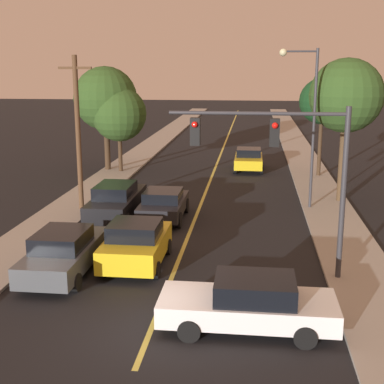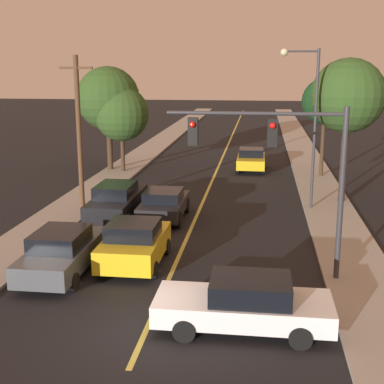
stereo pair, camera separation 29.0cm
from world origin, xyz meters
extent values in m
plane|color=black|center=(0.00, 0.00, 0.00)|extent=(200.00, 200.00, 0.00)
cube|color=black|center=(0.00, 36.00, 0.01)|extent=(10.37, 80.00, 0.01)
cube|color=#D1C14C|center=(0.00, 36.00, 0.01)|extent=(0.16, 76.00, 0.00)
cube|color=#9E998E|center=(-6.44, 36.00, 0.06)|extent=(2.50, 80.00, 0.12)
cube|color=#9E998E|center=(6.44, 36.00, 0.06)|extent=(2.50, 80.00, 0.12)
cube|color=gold|center=(-1.45, 4.85, 0.70)|extent=(1.99, 3.93, 0.79)
cube|color=black|center=(-1.45, 4.69, 1.37)|extent=(1.75, 1.77, 0.55)
cylinder|color=black|center=(-2.40, 6.07, 0.30)|extent=(0.22, 0.60, 0.60)
cylinder|color=black|center=(-0.51, 6.07, 0.30)|extent=(0.22, 0.60, 0.60)
cylinder|color=black|center=(-2.40, 3.63, 0.30)|extent=(0.22, 0.60, 0.60)
cylinder|color=black|center=(-0.51, 3.63, 0.30)|extent=(0.22, 0.60, 0.60)
cube|color=black|center=(-1.45, 10.77, 0.65)|extent=(1.88, 4.14, 0.60)
cube|color=black|center=(-1.45, 10.61, 1.20)|extent=(1.66, 1.86, 0.48)
cylinder|color=black|center=(-2.35, 12.06, 0.35)|extent=(0.22, 0.71, 0.71)
cylinder|color=black|center=(-0.56, 12.06, 0.35)|extent=(0.22, 0.71, 0.71)
cylinder|color=black|center=(-2.35, 9.49, 0.35)|extent=(0.22, 0.71, 0.71)
cylinder|color=black|center=(-0.56, 9.49, 0.35)|extent=(0.22, 0.71, 0.71)
cube|color=#474C51|center=(-3.73, 3.75, 0.66)|extent=(1.84, 4.69, 0.71)
cube|color=black|center=(-3.73, 3.57, 1.30)|extent=(1.62, 2.11, 0.57)
cylinder|color=black|center=(-4.61, 5.21, 0.30)|extent=(0.22, 0.60, 0.60)
cylinder|color=black|center=(-2.86, 5.21, 0.30)|extent=(0.22, 0.60, 0.60)
cylinder|color=black|center=(-4.61, 2.30, 0.30)|extent=(0.22, 0.60, 0.60)
cylinder|color=black|center=(-2.86, 2.30, 0.30)|extent=(0.22, 0.60, 0.60)
cube|color=black|center=(-3.73, 10.88, 0.70)|extent=(1.86, 5.11, 0.75)
cube|color=black|center=(-3.73, 10.68, 1.37)|extent=(1.64, 2.30, 0.57)
cylinder|color=black|center=(-4.62, 12.47, 0.32)|extent=(0.22, 0.65, 0.65)
cylinder|color=black|center=(-2.85, 12.47, 0.32)|extent=(0.22, 0.65, 0.65)
cylinder|color=black|center=(-4.62, 9.30, 0.32)|extent=(0.22, 0.65, 0.65)
cylinder|color=black|center=(-2.85, 9.30, 0.32)|extent=(0.22, 0.65, 0.65)
cube|color=gold|center=(2.33, 23.37, 0.66)|extent=(1.85, 4.02, 0.64)
cube|color=black|center=(2.33, 23.53, 1.24)|extent=(1.63, 1.81, 0.51)
cylinder|color=black|center=(3.21, 22.13, 0.34)|extent=(0.22, 0.68, 0.68)
cylinder|color=black|center=(1.45, 22.13, 0.34)|extent=(0.22, 0.68, 0.68)
cylinder|color=black|center=(3.21, 24.62, 0.34)|extent=(0.22, 0.68, 0.68)
cylinder|color=black|center=(1.45, 24.62, 0.34)|extent=(0.22, 0.68, 0.68)
cube|color=white|center=(2.60, 0.44, 0.61)|extent=(4.81, 1.89, 0.60)
cube|color=black|center=(2.80, 0.44, 1.20)|extent=(2.16, 1.66, 0.58)
cylinder|color=black|center=(1.11, -0.45, 0.31)|extent=(0.61, 0.22, 0.61)
cylinder|color=black|center=(1.11, 1.34, 0.31)|extent=(0.61, 0.22, 0.61)
cylinder|color=black|center=(4.09, -0.45, 0.31)|extent=(0.61, 0.22, 0.61)
cylinder|color=black|center=(4.09, 1.34, 0.31)|extent=(0.61, 0.22, 0.61)
cylinder|color=#333338|center=(5.59, 4.22, 2.96)|extent=(0.18, 0.18, 5.69)
cylinder|color=#333338|center=(2.74, 4.22, 5.56)|extent=(5.69, 0.12, 0.12)
cube|color=black|center=(3.31, 4.22, 4.95)|extent=(0.32, 0.28, 0.90)
sphere|color=red|center=(3.31, 4.04, 5.19)|extent=(0.20, 0.20, 0.20)
cube|color=black|center=(0.75, 4.22, 4.95)|extent=(0.32, 0.28, 0.90)
sphere|color=red|center=(0.75, 4.04, 5.19)|extent=(0.20, 0.20, 0.20)
cylinder|color=#333338|center=(5.54, 13.41, 3.99)|extent=(0.14, 0.14, 7.73)
cylinder|color=#333338|center=(4.73, 13.41, 7.70)|extent=(1.61, 0.09, 0.09)
sphere|color=beige|center=(3.93, 13.41, 7.65)|extent=(0.36, 0.36, 0.36)
cylinder|color=#513823|center=(-5.79, 11.85, 3.83)|extent=(0.24, 0.24, 7.42)
cube|color=#513823|center=(-5.79, 11.85, 6.94)|extent=(1.60, 0.12, 0.12)
cylinder|color=#3D2B1C|center=(-7.26, 22.10, 1.78)|extent=(0.38, 0.38, 3.32)
sphere|color=#2D4C1E|center=(-7.26, 22.10, 4.92)|extent=(4.22, 4.22, 4.22)
cylinder|color=#3D2B1C|center=(-6.23, 21.59, 1.40)|extent=(0.27, 0.27, 2.56)
sphere|color=#2D4C1E|center=(-6.23, 21.59, 3.95)|extent=(3.62, 3.62, 3.62)
cylinder|color=#4C3823|center=(7.24, 14.97, 2.19)|extent=(0.36, 0.36, 4.15)
sphere|color=#2D4C1E|center=(7.24, 14.97, 5.58)|extent=(3.75, 3.75, 3.75)
cylinder|color=#3D2B1C|center=(6.87, 21.61, 1.99)|extent=(0.24, 0.24, 3.74)
sphere|color=#143819|center=(6.87, 21.61, 4.88)|extent=(2.90, 2.90, 2.90)
camera|label=1|loc=(2.66, -13.07, 7.04)|focal=50.00mm
camera|label=2|loc=(2.94, -13.03, 7.04)|focal=50.00mm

